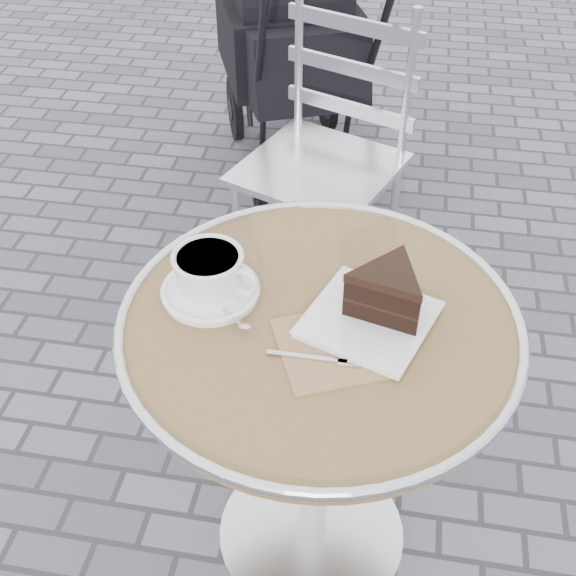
% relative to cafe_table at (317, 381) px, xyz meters
% --- Properties ---
extents(ground, '(80.00, 80.00, 0.00)m').
position_rel_cafe_table_xyz_m(ground, '(0.00, 0.00, -0.57)').
color(ground, slate).
rests_on(ground, ground).
extents(cafe_table, '(0.72, 0.72, 0.74)m').
position_rel_cafe_table_xyz_m(cafe_table, '(0.00, 0.00, 0.00)').
color(cafe_table, silver).
rests_on(cafe_table, ground).
extents(cappuccino_set, '(0.18, 0.18, 0.09)m').
position_rel_cafe_table_xyz_m(cappuccino_set, '(-0.20, 0.03, 0.20)').
color(cappuccino_set, white).
rests_on(cappuccino_set, cafe_table).
extents(cake_plate_set, '(0.32, 0.32, 0.11)m').
position_rel_cafe_table_xyz_m(cake_plate_set, '(0.10, 0.02, 0.21)').
color(cake_plate_set, '#997154').
rests_on(cake_plate_set, cafe_table).
extents(bistro_chair, '(0.54, 0.54, 0.93)m').
position_rel_cafe_table_xyz_m(bistro_chair, '(-0.08, 0.98, 0.01)').
color(bistro_chair, silver).
rests_on(bistro_chair, ground).
extents(baby_stroller, '(0.76, 1.06, 1.01)m').
position_rel_cafe_table_xyz_m(baby_stroller, '(-0.34, 1.71, -0.12)').
color(baby_stroller, black).
rests_on(baby_stroller, ground).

